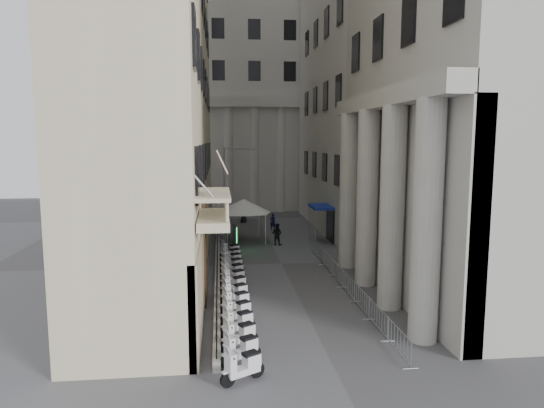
{
  "coord_description": "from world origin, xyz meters",
  "views": [
    {
      "loc": [
        -4.12,
        -12.57,
        8.33
      ],
      "look_at": [
        -0.97,
        16.13,
        4.5
      ],
      "focal_mm": 32.0,
      "sensor_mm": 36.0,
      "label": 1
    }
  ],
  "objects_px": {
    "pedestrian_a": "(273,222)",
    "pedestrian_b": "(277,234)",
    "info_kiosk": "(235,238)",
    "scooter_0": "(243,382)",
    "security_tent": "(246,206)",
    "street_lamp": "(228,189)"
  },
  "relations": [
    {
      "from": "pedestrian_a",
      "to": "pedestrian_b",
      "type": "bearing_deg",
      "value": 64.18
    },
    {
      "from": "info_kiosk",
      "to": "pedestrian_b",
      "type": "xyz_separation_m",
      "value": [
        3.41,
        1.87,
        -0.14
      ]
    },
    {
      "from": "pedestrian_a",
      "to": "pedestrian_b",
      "type": "distance_m",
      "value": 6.47
    },
    {
      "from": "scooter_0",
      "to": "security_tent",
      "type": "relative_size",
      "value": 0.34
    },
    {
      "from": "scooter_0",
      "to": "security_tent",
      "type": "height_order",
      "value": "security_tent"
    },
    {
      "from": "info_kiosk",
      "to": "scooter_0",
      "type": "bearing_deg",
      "value": -86.38
    },
    {
      "from": "security_tent",
      "to": "pedestrian_b",
      "type": "height_order",
      "value": "security_tent"
    },
    {
      "from": "security_tent",
      "to": "street_lamp",
      "type": "relative_size",
      "value": 0.57
    },
    {
      "from": "scooter_0",
      "to": "security_tent",
      "type": "bearing_deg",
      "value": -32.75
    },
    {
      "from": "scooter_0",
      "to": "pedestrian_a",
      "type": "xyz_separation_m",
      "value": [
        4.16,
        28.28,
        0.78
      ]
    },
    {
      "from": "street_lamp",
      "to": "info_kiosk",
      "type": "bearing_deg",
      "value": -44.31
    },
    {
      "from": "street_lamp",
      "to": "info_kiosk",
      "type": "height_order",
      "value": "street_lamp"
    },
    {
      "from": "pedestrian_a",
      "to": "security_tent",
      "type": "bearing_deg",
      "value": 38.71
    },
    {
      "from": "scooter_0",
      "to": "pedestrian_b",
      "type": "distance_m",
      "value": 22.16
    },
    {
      "from": "street_lamp",
      "to": "scooter_0",
      "type": "bearing_deg",
      "value": -65.22
    },
    {
      "from": "security_tent",
      "to": "street_lamp",
      "type": "bearing_deg",
      "value": -125.03
    },
    {
      "from": "pedestrian_b",
      "to": "pedestrian_a",
      "type": "bearing_deg",
      "value": -64.39
    },
    {
      "from": "street_lamp",
      "to": "pedestrian_b",
      "type": "bearing_deg",
      "value": 34.59
    },
    {
      "from": "info_kiosk",
      "to": "pedestrian_b",
      "type": "distance_m",
      "value": 3.89
    },
    {
      "from": "security_tent",
      "to": "pedestrian_b",
      "type": "relative_size",
      "value": 2.51
    },
    {
      "from": "security_tent",
      "to": "pedestrian_b",
      "type": "distance_m",
      "value": 3.49
    },
    {
      "from": "info_kiosk",
      "to": "pedestrian_b",
      "type": "height_order",
      "value": "info_kiosk"
    }
  ]
}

